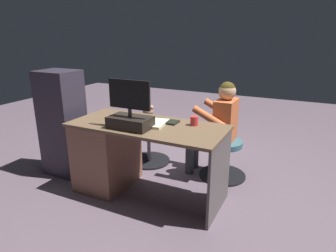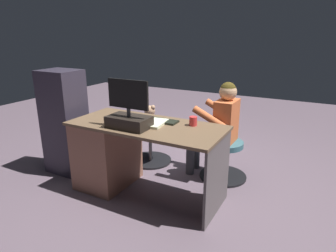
{
  "view_description": "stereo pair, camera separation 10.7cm",
  "coord_description": "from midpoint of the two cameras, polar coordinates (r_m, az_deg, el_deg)",
  "views": [
    {
      "loc": [
        -1.39,
        2.76,
        1.62
      ],
      "look_at": [
        -0.06,
        0.05,
        0.66
      ],
      "focal_mm": 31.72,
      "sensor_mm": 36.0,
      "label": 1
    },
    {
      "loc": [
        -1.48,
        2.72,
        1.62
      ],
      "look_at": [
        -0.06,
        0.05,
        0.66
      ],
      "focal_mm": 31.72,
      "sensor_mm": 36.0,
      "label": 2
    }
  ],
  "objects": [
    {
      "name": "tv_remote",
      "position": [
        3.12,
        -10.62,
        1.55
      ],
      "size": [
        0.11,
        0.15,
        0.02
      ],
      "primitive_type": "cube",
      "rotation": [
        0.0,
        0.0,
        0.46
      ],
      "color": "black",
      "rests_on": "desk"
    },
    {
      "name": "person",
      "position": [
        3.36,
        8.62,
        0.8
      ],
      "size": [
        0.53,
        0.48,
        1.11
      ],
      "color": "#D26536",
      "rests_on": "ground_plane"
    },
    {
      "name": "visitor_chair",
      "position": [
        3.48,
        9.69,
        -5.82
      ],
      "size": [
        0.54,
        0.54,
        0.44
      ],
      "color": "black",
      "rests_on": "ground_plane"
    },
    {
      "name": "notebook_binder",
      "position": [
        2.89,
        -3.78,
        0.55
      ],
      "size": [
        0.25,
        0.32,
        0.02
      ],
      "primitive_type": "cube",
      "rotation": [
        0.0,
        0.0,
        0.12
      ],
      "color": "beige",
      "rests_on": "desk"
    },
    {
      "name": "office_chair_teddy",
      "position": [
        3.82,
        -4.51,
        -3.36
      ],
      "size": [
        0.54,
        0.54,
        0.44
      ],
      "color": "black",
      "rests_on": "ground_plane"
    },
    {
      "name": "equipment_rack",
      "position": [
        3.65,
        -20.38,
        0.46
      ],
      "size": [
        0.44,
        0.36,
        1.21
      ],
      "primitive_type": "cube",
      "color": "#2F2937",
      "rests_on": "ground_plane"
    },
    {
      "name": "cup",
      "position": [
        2.85,
        3.98,
        0.99
      ],
      "size": [
        0.07,
        0.07,
        0.09
      ],
      "primitive_type": "cylinder",
      "color": "red",
      "rests_on": "desk"
    },
    {
      "name": "desk",
      "position": [
        3.22,
        -11.06,
        -4.74
      ],
      "size": [
        1.53,
        0.69,
        0.76
      ],
      "color": "brown",
      "rests_on": "ground_plane"
    },
    {
      "name": "ground_plane",
      "position": [
        3.49,
        -1.44,
        -9.96
      ],
      "size": [
        10.0,
        10.0,
        0.0
      ],
      "primitive_type": "plane",
      "color": "#63525E"
    },
    {
      "name": "teddy_bear",
      "position": [
        3.72,
        -4.55,
        1.47
      ],
      "size": [
        0.22,
        0.23,
        0.32
      ],
      "color": "tan",
      "rests_on": "office_chair_teddy"
    },
    {
      "name": "computer_mouse",
      "position": [
        3.16,
        -8.06,
        2.03
      ],
      "size": [
        0.06,
        0.1,
        0.04
      ],
      "primitive_type": "ellipsoid",
      "color": "#1D2E1F",
      "rests_on": "desk"
    },
    {
      "name": "monitor",
      "position": [
        2.77,
        -8.39,
        1.9
      ],
      "size": [
        0.43,
        0.24,
        0.45
      ],
      "color": "black",
      "rests_on": "desk"
    },
    {
      "name": "keyboard",
      "position": [
        2.98,
        -2.91,
        1.1
      ],
      "size": [
        0.42,
        0.14,
        0.02
      ],
      "primitive_type": "cube",
      "color": "black",
      "rests_on": "desk"
    }
  ]
}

